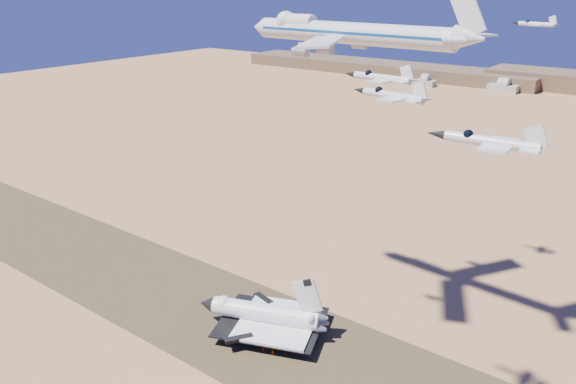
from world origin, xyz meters
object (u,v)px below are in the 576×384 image
Objects in this scene: chase_jet_c at (489,141)px; chase_jet_e at (535,24)px; crew_b at (263,349)px; chase_jet_b at (391,95)px; shuttle at (264,315)px; chase_jet_d at (456,31)px; crew_c at (267,349)px; chase_jet_a at (380,78)px; carrier_747 at (343,33)px; crew_a at (273,352)px.

chase_jet_e is at bearing 99.41° from chase_jet_c.
chase_jet_b is (52.55, -28.77, 89.79)m from crew_b.
shuttle is 116.11m from chase_jet_d.
chase_jet_b is at bearing -73.66° from chase_jet_e.
chase_jet_d is at bearing -60.29° from crew_c.
chase_jet_d is 0.94× the size of chase_jet_e.
chase_jet_d is at bearing 106.22° from chase_jet_a.
chase_jet_d is (16.81, 46.37, -1.66)m from carrier_747.
chase_jet_e is (41.75, 97.99, 93.71)m from crew_b.
shuttle is 92.62m from carrier_747.
chase_jet_b is at bearing -166.68° from crew_c.
crew_a is (10.26, -8.71, -4.85)m from shuttle.
crew_a is at bearing -119.46° from crew_b.
chase_jet_c is at bearing -42.00° from chase_jet_a.
chase_jet_a is (46.36, -17.04, 83.95)m from shuttle.
chase_jet_b is (59.56, -37.99, 85.00)m from shuttle.
crew_c is at bearing 171.68° from chase_jet_a.
chase_jet_b is 114.96m from chase_jet_d.
chase_jet_b reaches higher than crew_b.
chase_jet_c is (80.53, -52.64, 83.90)m from shuttle.
shuttle is 3.03× the size of chase_jet_b.
shuttle is at bearing 143.58° from chase_jet_c.
crew_c is (-2.41, -34.52, -93.18)m from carrier_747.
carrier_747 is 105.38m from chase_jet_c.
crew_b is 1.26m from crew_c.
chase_jet_d reaches higher than crew_c.
crew_a is 0.12× the size of chase_jet_b.
chase_jet_a is at bearing -79.83° from chase_jet_e.
chase_jet_e is (-31.77, 141.41, 5.02)m from chase_jet_c.
shuttle is at bearing 163.99° from chase_jet_a.
chase_jet_b is at bearing -48.59° from carrier_747.
chase_jet_d is (-19.06, 89.38, 2.67)m from chase_jet_a.
chase_jet_b is (13.20, -20.95, 1.05)m from chase_jet_a.
chase_jet_e reaches higher than chase_jet_a.
chase_jet_b is at bearing -53.50° from shuttle.
crew_b is (-3.25, -0.52, 0.06)m from crew_a.
crew_b is at bearing 172.94° from chase_jet_a.
carrier_747 is 99.40m from crew_c.
crew_a is 96.22m from chase_jet_a.
chase_jet_c is (73.52, -43.42, 88.69)m from crew_b.
crew_c is 122.79m from chase_jet_c.
carrier_747 reaches higher than crew_a.
chase_jet_d is (20.29, 81.56, 91.41)m from crew_b.
chase_jet_e reaches higher than chase_jet_b.
crew_a is at bearing 171.18° from chase_jet_a.
chase_jet_e is at bearing 62.55° from carrier_747.
carrier_747 is 5.43× the size of chase_jet_c.
chase_jet_e reaches higher than chase_jet_c.
chase_jet_a is at bearing -149.42° from crew_c.
shuttle is 14.30m from crew_a.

